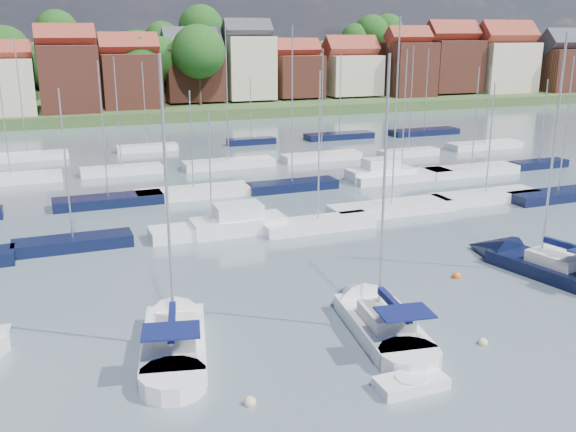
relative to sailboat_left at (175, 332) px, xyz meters
name	(u,v)px	position (x,y,z in m)	size (l,w,h in m)	color
ground	(232,175)	(13.27, 35.60, -0.36)	(260.00, 260.00, 0.00)	#4B5E65
sailboat_left	(175,332)	(0.00, 0.00, 0.00)	(5.17, 11.28, 14.87)	white
sailboat_centre	(373,317)	(9.93, -1.91, 0.00)	(4.37, 11.17, 14.81)	white
sailboat_navy	(529,263)	(23.11, 1.70, 0.00)	(5.42, 11.76, 15.78)	black
tender	(411,383)	(8.39, -8.13, -0.10)	(3.06, 1.43, 0.66)	white
buoy_b	(250,405)	(1.67, -6.83, -0.36)	(0.52, 0.52, 0.52)	beige
buoy_c	(374,358)	(8.23, -5.18, -0.36)	(0.45, 0.45, 0.45)	#D85914
buoy_d	(483,344)	(13.78, -5.92, -0.36)	(0.46, 0.46, 0.46)	beige
buoy_e	(456,278)	(17.80, 1.89, -0.36)	(0.54, 0.54, 0.54)	#D85914
marina_field	(263,178)	(15.18, 30.75, 0.07)	(79.62, 41.41, 15.93)	white
far_shore_town	(129,76)	(15.50, 128.27, 4.25)	(212.46, 90.00, 22.27)	#40572B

